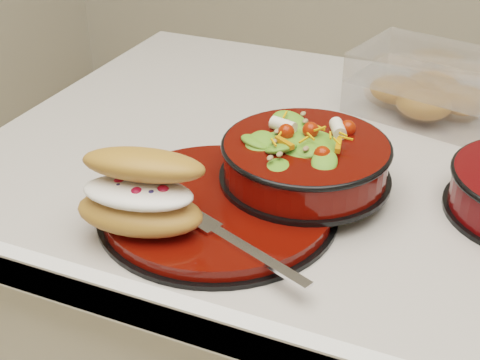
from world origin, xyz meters
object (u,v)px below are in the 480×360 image
at_px(dinner_plate, 218,207).
at_px(salad_bowl, 306,155).
at_px(croissant, 141,192).
at_px(fork, 240,245).
at_px(pastry_box, 430,86).

relative_size(dinner_plate, salad_bowl, 1.35).
height_order(croissant, fork, croissant).
bearing_deg(pastry_box, dinner_plate, -100.78).
height_order(fork, pastry_box, pastry_box).
bearing_deg(salad_bowl, croissant, -128.97).
bearing_deg(dinner_plate, croissant, -124.98).
distance_m(croissant, pastry_box, 0.52).
bearing_deg(croissant, fork, -8.43).
height_order(dinner_plate, pastry_box, pastry_box).
xyz_separation_m(fork, pastry_box, (0.12, 0.46, 0.02)).
height_order(croissant, pastry_box, croissant).
distance_m(croissant, fork, 0.12).
height_order(dinner_plate, croissant, croissant).
relative_size(dinner_plate, fork, 1.68).
height_order(salad_bowl, croissant, salad_bowl).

